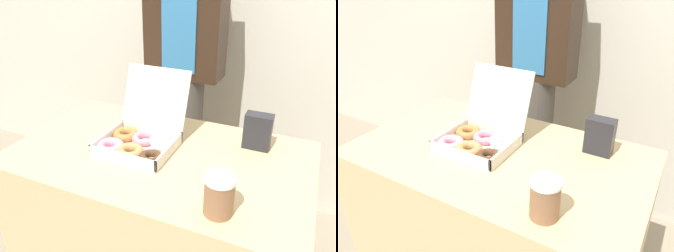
% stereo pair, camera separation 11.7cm
% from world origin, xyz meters
% --- Properties ---
extents(table, '(1.12, 0.67, 0.75)m').
position_xyz_m(table, '(0.00, 0.00, 0.37)').
color(table, tan).
rests_on(table, ground_plane).
extents(donut_box, '(0.31, 0.34, 0.28)m').
position_xyz_m(donut_box, '(-0.09, 0.01, 0.79)').
color(donut_box, silver).
rests_on(donut_box, table).
extents(coffee_cup, '(0.09, 0.09, 0.12)m').
position_xyz_m(coffee_cup, '(0.30, -0.24, 0.81)').
color(coffee_cup, '#8C6042').
rests_on(coffee_cup, table).
extents(napkin_holder, '(0.10, 0.06, 0.14)m').
position_xyz_m(napkin_holder, '(0.33, 0.19, 0.82)').
color(napkin_holder, '#232328').
rests_on(napkin_holder, table).
extents(person_customer, '(0.39, 0.23, 1.67)m').
position_xyz_m(person_customer, '(-0.13, 0.59, 0.94)').
color(person_customer, '#4C4742').
rests_on(person_customer, ground_plane).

